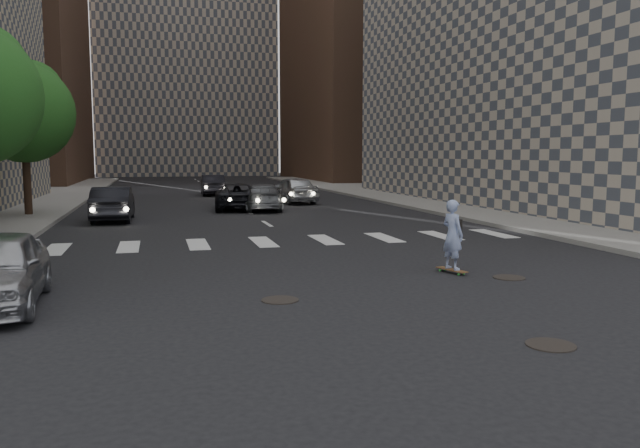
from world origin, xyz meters
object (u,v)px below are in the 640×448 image
at_px(tree_c, 25,108).
at_px(traffic_car_e, 212,185).
at_px(skateboarder, 453,235).
at_px(traffic_car_c, 237,196).
at_px(traffic_car_a, 113,204).
at_px(traffic_car_b, 263,197).
at_px(traffic_car_d, 293,190).

xyz_separation_m(tree_c, traffic_car_e, (8.93, 12.76, -3.97)).
distance_m(tree_c, skateboarder, 20.46).
bearing_deg(skateboarder, traffic_car_c, 80.73).
bearing_deg(traffic_car_a, traffic_car_e, -108.30).
xyz_separation_m(traffic_car_a, traffic_car_c, (5.57, 4.00, -0.05)).
bearing_deg(traffic_car_a, skateboarder, 121.84).
bearing_deg(tree_c, traffic_car_a, -33.98).
relative_size(skateboarder, traffic_car_a, 0.40).
height_order(traffic_car_a, traffic_car_c, traffic_car_a).
bearing_deg(traffic_car_b, tree_c, 11.01).
bearing_deg(traffic_car_e, traffic_car_d, 117.32).
bearing_deg(traffic_car_d, traffic_car_c, 34.84).
distance_m(tree_c, traffic_car_d, 14.15).
relative_size(skateboarder, traffic_car_b, 0.38).
relative_size(traffic_car_c, traffic_car_d, 1.07).
bearing_deg(traffic_car_b, traffic_car_e, -76.82).
xyz_separation_m(tree_c, traffic_car_d, (12.70, 4.87, -3.90)).
bearing_deg(traffic_car_e, traffic_car_c, 92.83).
distance_m(tree_c, traffic_car_a, 5.83).
relative_size(skateboarder, traffic_car_d, 0.39).
relative_size(traffic_car_a, traffic_car_c, 0.91).
bearing_deg(tree_c, traffic_car_b, 4.31).
relative_size(skateboarder, traffic_car_c, 0.36).
bearing_deg(traffic_car_d, skateboarder, 79.78).
bearing_deg(traffic_car_d, traffic_car_b, 51.78).
distance_m(skateboarder, traffic_car_b, 17.13).
bearing_deg(traffic_car_c, tree_c, 15.10).
bearing_deg(traffic_car_b, traffic_car_d, -113.74).
bearing_deg(traffic_car_e, traffic_car_a, 72.29).
height_order(tree_c, traffic_car_d, tree_c).
distance_m(skateboarder, traffic_car_a, 16.15).
xyz_separation_m(skateboarder, traffic_car_b, (-1.50, 17.07, -0.25)).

